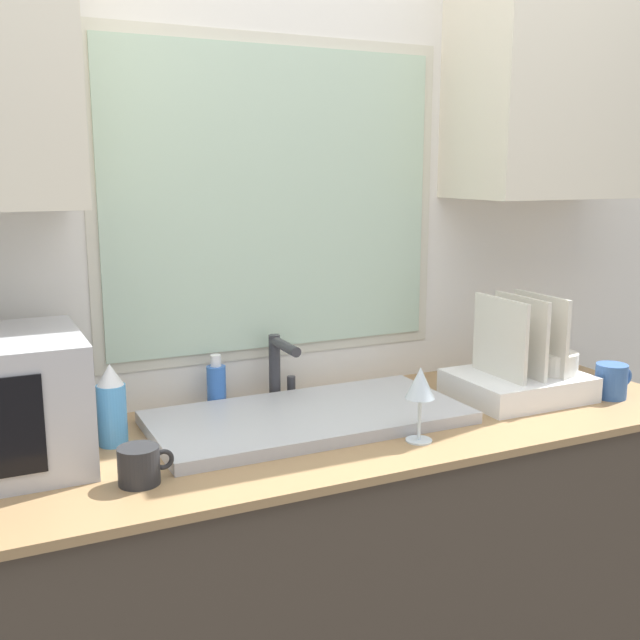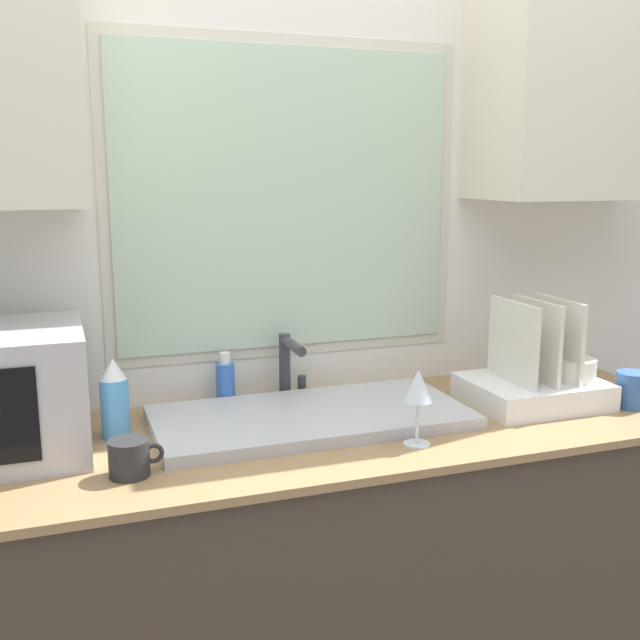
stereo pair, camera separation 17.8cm
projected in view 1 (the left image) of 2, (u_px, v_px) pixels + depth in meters
name	position (u px, v px, depth m)	size (l,w,h in m)	color
countertop	(324.00, 586.00, 1.97)	(2.04, 0.67, 0.89)	#42382D
wall_back	(276.00, 207.00, 2.04)	(6.00, 0.38, 2.60)	silver
sink_basin	(308.00, 417.00, 1.90)	(0.79, 0.39, 0.03)	#B2B2B7
faucet	(280.00, 362.00, 2.06)	(0.08, 0.17, 0.18)	#333338
dish_rack	(522.00, 374.00, 2.10)	(0.35, 0.28, 0.29)	white
spray_bottle	(112.00, 406.00, 1.74)	(0.07, 0.07, 0.20)	#4C99D8
soap_bottle	(216.00, 385.00, 2.02)	(0.05, 0.05, 0.15)	blue
mug_near_sink	(140.00, 465.00, 1.53)	(0.12, 0.09, 0.08)	#262628
wine_glass	(420.00, 386.00, 1.75)	(0.07, 0.07, 0.18)	silver
mug_by_rack	(612.00, 381.00, 2.11)	(0.12, 0.09, 0.10)	#335999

